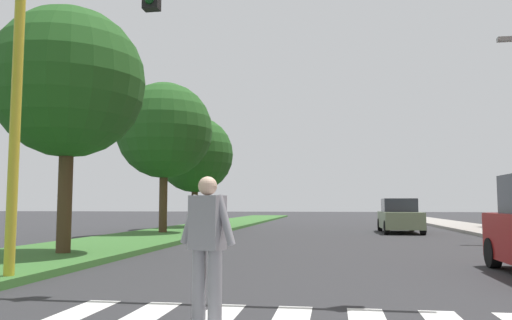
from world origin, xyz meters
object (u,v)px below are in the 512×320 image
traffic_light_gantry (147,31)px  pedestrian_performer (207,242)px  tree_distant (195,155)px  tree_far (164,131)px  tree_mid (69,83)px  sedan_midblock (400,217)px

traffic_light_gantry → pedestrian_performer: size_ratio=4.92×
tree_distant → tree_far: bearing=-87.8°
tree_mid → sedan_midblock: size_ratio=1.49×
traffic_light_gantry → sedan_midblock: (6.29, 17.52, -3.57)m
traffic_light_gantry → tree_mid: bearing=132.6°
tree_mid → tree_far: tree_far is taller
tree_far → sedan_midblock: 12.03m
traffic_light_gantry → pedestrian_performer: 4.46m
tree_mid → tree_far: bearing=94.2°
tree_mid → sedan_midblock: tree_mid is taller
pedestrian_performer → tree_mid: bearing=130.2°
tree_mid → sedan_midblock: (9.96, 13.53, -3.75)m
tree_mid → traffic_light_gantry: bearing=-47.4°
traffic_light_gantry → pedestrian_performer: (1.68, -2.34, -3.40)m
tree_mid → traffic_light_gantry: tree_mid is taller
traffic_light_gantry → pedestrian_performer: bearing=-54.4°
pedestrian_performer → sedan_midblock: pedestrian_performer is taller
traffic_light_gantry → sedan_midblock: size_ratio=1.94×
tree_distant → pedestrian_performer: tree_distant is taller
sedan_midblock → pedestrian_performer: bearing=-103.1°
pedestrian_performer → sedan_midblock: size_ratio=0.39×
tree_far → sedan_midblock: (10.66, 3.98, -3.91)m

